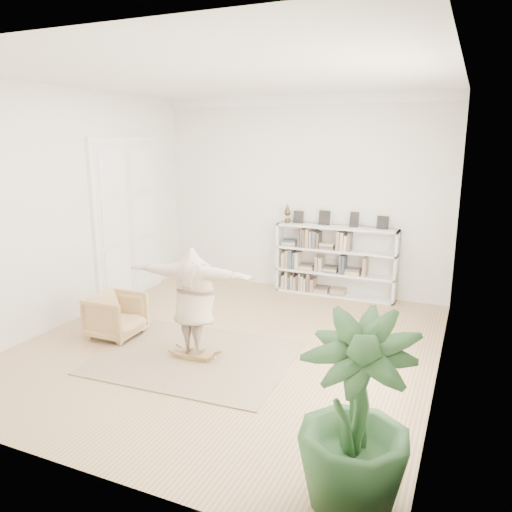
{
  "coord_description": "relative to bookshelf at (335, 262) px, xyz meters",
  "views": [
    {
      "loc": [
        2.99,
        -5.88,
        2.84
      ],
      "look_at": [
        0.22,
        0.4,
        1.22
      ],
      "focal_mm": 35.0,
      "sensor_mm": 36.0,
      "label": 1
    }
  ],
  "objects": [
    {
      "name": "floor",
      "position": [
        -0.74,
        -2.82,
        -0.64
      ],
      "size": [
        6.0,
        6.0,
        0.0
      ],
      "primitive_type": "plane",
      "color": "olive",
      "rests_on": "ground"
    },
    {
      "name": "room_shell",
      "position": [
        -0.74,
        0.12,
        2.87
      ],
      "size": [
        6.0,
        6.0,
        6.0
      ],
      "color": "silver",
      "rests_on": "floor"
    },
    {
      "name": "doors",
      "position": [
        -3.45,
        -1.52,
        0.76
      ],
      "size": [
        0.09,
        1.78,
        2.92
      ],
      "color": "white",
      "rests_on": "floor"
    },
    {
      "name": "bookshelf",
      "position": [
        0.0,
        0.0,
        0.0
      ],
      "size": [
        2.2,
        0.35,
        1.64
      ],
      "color": "silver",
      "rests_on": "floor"
    },
    {
      "name": "armchair",
      "position": [
        -2.4,
        -3.22,
        -0.31
      ],
      "size": [
        0.71,
        0.69,
        0.64
      ],
      "primitive_type": "imported",
      "rotation": [
        0.0,
        0.0,
        1.58
      ],
      "color": "tan",
      "rests_on": "floor"
    },
    {
      "name": "rug",
      "position": [
        -0.97,
        -3.41,
        -0.63
      ],
      "size": [
        2.6,
        2.13,
        0.02
      ],
      "primitive_type": "cube",
      "rotation": [
        0.0,
        0.0,
        0.05
      ],
      "color": "tan",
      "rests_on": "floor"
    },
    {
      "name": "rocker_board",
      "position": [
        -0.97,
        -3.41,
        -0.57
      ],
      "size": [
        0.48,
        0.31,
        0.1
      ],
      "rotation": [
        0.0,
        0.0,
        0.05
      ],
      "color": "olive",
      "rests_on": "rug"
    },
    {
      "name": "person",
      "position": [
        -0.97,
        -3.41,
        0.2
      ],
      "size": [
        1.77,
        0.57,
        1.42
      ],
      "primitive_type": "imported",
      "rotation": [
        0.0,
        0.0,
        3.19
      ],
      "color": "tan",
      "rests_on": "rocker_board"
    },
    {
      "name": "houseplant",
      "position": [
        1.56,
        -5.27,
        0.16
      ],
      "size": [
        1.0,
        1.0,
        1.59
      ],
      "primitive_type": "imported",
      "rotation": [
        0.0,
        0.0,
        -0.13
      ],
      "color": "#2B542A",
      "rests_on": "floor"
    }
  ]
}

